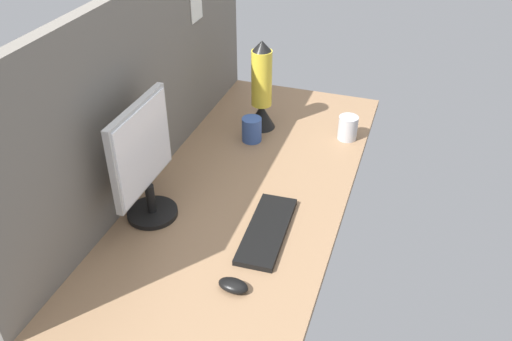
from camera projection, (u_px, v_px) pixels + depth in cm
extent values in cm
cube|color=#8C6B4C|center=(242.00, 189.00, 204.97)|extent=(180.00, 80.00, 3.00)
cube|color=slate|center=(144.00, 87.00, 193.49)|extent=(180.00, 5.00, 72.52)
cube|color=white|center=(196.00, 1.00, 216.06)|extent=(10.37, 0.40, 15.85)
cylinder|color=black|center=(153.00, 213.00, 189.41)|extent=(18.00, 18.00, 1.80)
cylinder|color=black|center=(151.00, 198.00, 185.79)|extent=(3.20, 3.20, 11.00)
cube|color=#B7B7B7|center=(141.00, 147.00, 174.24)|extent=(34.99, 2.40, 30.84)
cube|color=white|center=(144.00, 148.00, 173.87)|extent=(32.59, 0.60, 28.44)
cube|color=black|center=(267.00, 230.00, 181.39)|extent=(37.57, 14.71, 2.00)
ellipsoid|color=black|center=(233.00, 285.00, 159.41)|extent=(6.40, 10.04, 3.40)
cylinder|color=#38569E|center=(252.00, 129.00, 229.39)|extent=(8.54, 8.54, 10.76)
cylinder|color=#B2B2B7|center=(348.00, 128.00, 230.76)|extent=(8.47, 8.47, 10.59)
cone|color=black|center=(261.00, 115.00, 239.20)|extent=(12.46, 12.46, 11.33)
cylinder|color=gold|center=(262.00, 78.00, 228.96)|extent=(9.06, 9.06, 24.92)
cone|color=black|center=(262.00, 46.00, 220.65)|extent=(8.16, 8.16, 4.53)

